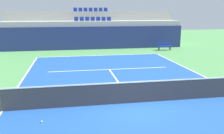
# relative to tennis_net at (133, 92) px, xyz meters

# --- Properties ---
(ground_plane) EXTENTS (80.00, 80.00, 0.00)m
(ground_plane) POSITION_rel_tennis_net_xyz_m (0.00, 0.00, -0.51)
(ground_plane) COLOR #4C8C4C
(court_surface) EXTENTS (11.00, 24.00, 0.01)m
(court_surface) POSITION_rel_tennis_net_xyz_m (0.00, 0.00, -0.50)
(court_surface) COLOR #1E4C99
(court_surface) RESTS_ON ground_plane
(baseline_far) EXTENTS (11.00, 0.10, 0.00)m
(baseline_far) POSITION_rel_tennis_net_xyz_m (0.00, 11.95, -0.50)
(baseline_far) COLOR white
(baseline_far) RESTS_ON court_surface
(sideline_left) EXTENTS (0.10, 24.00, 0.00)m
(sideline_left) POSITION_rel_tennis_net_xyz_m (-5.45, 0.00, -0.50)
(sideline_left) COLOR white
(sideline_left) RESTS_ON court_surface
(service_line_far) EXTENTS (8.26, 0.10, 0.00)m
(service_line_far) POSITION_rel_tennis_net_xyz_m (0.00, 6.40, -0.50)
(service_line_far) COLOR white
(service_line_far) RESTS_ON court_surface
(centre_service_line) EXTENTS (0.10, 6.40, 0.00)m
(centre_service_line) POSITION_rel_tennis_net_xyz_m (0.00, 3.20, -0.50)
(centre_service_line) COLOR white
(centre_service_line) RESTS_ON court_surface
(back_wall) EXTENTS (19.21, 0.30, 2.37)m
(back_wall) POSITION_rel_tennis_net_xyz_m (0.00, 15.86, 0.68)
(back_wall) COLOR navy
(back_wall) RESTS_ON ground_plane
(stands_tier_lower) EXTENTS (19.21, 2.40, 2.90)m
(stands_tier_lower) POSITION_rel_tennis_net_xyz_m (0.00, 17.21, 0.94)
(stands_tier_lower) COLOR #9E9E99
(stands_tier_lower) RESTS_ON ground_plane
(stands_tier_upper) EXTENTS (19.21, 2.40, 3.90)m
(stands_tier_upper) POSITION_rel_tennis_net_xyz_m (0.00, 19.61, 1.44)
(stands_tier_upper) COLOR #9E9E99
(stands_tier_upper) RESTS_ON ground_plane
(seating_row_lower) EXTENTS (4.02, 0.44, 0.44)m
(seating_row_lower) POSITION_rel_tennis_net_xyz_m (-0.00, 17.31, 2.52)
(seating_row_lower) COLOR navy
(seating_row_lower) RESTS_ON stands_tier_lower
(seating_row_upper) EXTENTS (4.02, 0.44, 0.44)m
(seating_row_upper) POSITION_rel_tennis_net_xyz_m (-0.00, 19.71, 3.52)
(seating_row_upper) COLOR navy
(seating_row_upper) RESTS_ON stands_tier_upper
(tennis_net) EXTENTS (11.08, 0.08, 1.07)m
(tennis_net) POSITION_rel_tennis_net_xyz_m (0.00, 0.00, 0.00)
(tennis_net) COLOR black
(tennis_net) RESTS_ON court_surface
(player_bench) EXTENTS (1.50, 0.40, 0.85)m
(player_bench) POSITION_rel_tennis_net_xyz_m (6.98, 13.89, -0.00)
(player_bench) COLOR navy
(player_bench) RESTS_ON ground_plane
(tennis_ball_0) EXTENTS (0.07, 0.07, 0.07)m
(tennis_ball_0) POSITION_rel_tennis_net_xyz_m (-3.76, -1.31, -0.47)
(tennis_ball_0) COLOR #CCE033
(tennis_ball_0) RESTS_ON court_surface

